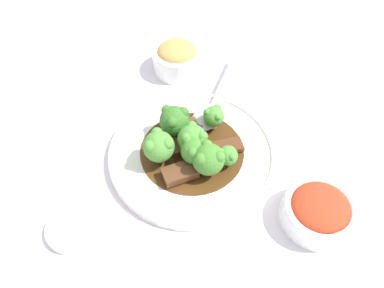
{
  "coord_description": "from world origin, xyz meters",
  "views": [
    {
      "loc": [
        0.14,
        -0.37,
        0.53
      ],
      "look_at": [
        0.0,
        0.0,
        0.03
      ],
      "focal_mm": 35.0,
      "sensor_mm": 36.0,
      "label": 1
    }
  ],
  "objects_px": {
    "broccoli_floret_0": "(208,159)",
    "broccoli_floret_6": "(194,138)",
    "side_bowl_appetizer": "(177,57)",
    "side_bowl_kimchi": "(318,211)",
    "beef_strip_0": "(180,173)",
    "beef_strip_3": "(223,147)",
    "main_plate": "(192,153)",
    "broccoli_floret_3": "(159,146)",
    "broccoli_floret_4": "(194,150)",
    "serving_spoon": "(209,111)",
    "beef_strip_2": "(175,144)",
    "broccoli_floret_2": "(214,116)",
    "beef_strip_1": "(195,129)",
    "broccoli_floret_1": "(174,120)",
    "sauce_dish": "(72,228)",
    "broccoli_floret_5": "(228,155)"
  },
  "relations": [
    {
      "from": "beef_strip_1",
      "to": "broccoli_floret_4",
      "type": "distance_m",
      "value": 0.07
    },
    {
      "from": "broccoli_floret_2",
      "to": "broccoli_floret_4",
      "type": "height_order",
      "value": "broccoli_floret_4"
    },
    {
      "from": "broccoli_floret_2",
      "to": "broccoli_floret_4",
      "type": "xyz_separation_m",
      "value": [
        -0.01,
        -0.08,
        0.0
      ]
    },
    {
      "from": "main_plate",
      "to": "side_bowl_kimchi",
      "type": "bearing_deg",
      "value": -12.63
    },
    {
      "from": "broccoli_floret_4",
      "to": "side_bowl_appetizer",
      "type": "distance_m",
      "value": 0.26
    },
    {
      "from": "beef_strip_1",
      "to": "broccoli_floret_3",
      "type": "height_order",
      "value": "broccoli_floret_3"
    },
    {
      "from": "broccoli_floret_2",
      "to": "broccoli_floret_6",
      "type": "relative_size",
      "value": 0.87
    },
    {
      "from": "main_plate",
      "to": "broccoli_floret_2",
      "type": "bearing_deg",
      "value": 73.42
    },
    {
      "from": "beef_strip_0",
      "to": "beef_strip_3",
      "type": "distance_m",
      "value": 0.09
    },
    {
      "from": "broccoli_floret_1",
      "to": "serving_spoon",
      "type": "xyz_separation_m",
      "value": [
        0.04,
        0.06,
        -0.03
      ]
    },
    {
      "from": "broccoli_floret_4",
      "to": "serving_spoon",
      "type": "height_order",
      "value": "broccoli_floret_4"
    },
    {
      "from": "beef_strip_1",
      "to": "broccoli_floret_0",
      "type": "xyz_separation_m",
      "value": [
        0.05,
        -0.07,
        0.03
      ]
    },
    {
      "from": "beef_strip_2",
      "to": "side_bowl_kimchi",
      "type": "relative_size",
      "value": 0.52
    },
    {
      "from": "broccoli_floret_0",
      "to": "broccoli_floret_6",
      "type": "bearing_deg",
      "value": 138.52
    },
    {
      "from": "beef_strip_3",
      "to": "broccoli_floret_2",
      "type": "relative_size",
      "value": 1.54
    },
    {
      "from": "side_bowl_kimchi",
      "to": "side_bowl_appetizer",
      "type": "height_order",
      "value": "side_bowl_appetizer"
    },
    {
      "from": "beef_strip_0",
      "to": "beef_strip_2",
      "type": "relative_size",
      "value": 1.09
    },
    {
      "from": "beef_strip_1",
      "to": "beef_strip_3",
      "type": "height_order",
      "value": "beef_strip_1"
    },
    {
      "from": "main_plate",
      "to": "beef_strip_2",
      "type": "distance_m",
      "value": 0.03
    },
    {
      "from": "beef_strip_1",
      "to": "beef_strip_2",
      "type": "xyz_separation_m",
      "value": [
        -0.02,
        -0.04,
        0.0
      ]
    },
    {
      "from": "beef_strip_1",
      "to": "side_bowl_appetizer",
      "type": "bearing_deg",
      "value": 121.05
    },
    {
      "from": "beef_strip_0",
      "to": "main_plate",
      "type": "bearing_deg",
      "value": 90.15
    },
    {
      "from": "beef_strip_0",
      "to": "broccoli_floret_3",
      "type": "bearing_deg",
      "value": 155.98
    },
    {
      "from": "beef_strip_1",
      "to": "broccoli_floret_1",
      "type": "distance_m",
      "value": 0.05
    },
    {
      "from": "broccoli_floret_1",
      "to": "sauce_dish",
      "type": "height_order",
      "value": "broccoli_floret_1"
    },
    {
      "from": "beef_strip_3",
      "to": "broccoli_floret_3",
      "type": "xyz_separation_m",
      "value": [
        -0.09,
        -0.06,
        0.03
      ]
    },
    {
      "from": "beef_strip_0",
      "to": "broccoli_floret_6",
      "type": "distance_m",
      "value": 0.06
    },
    {
      "from": "broccoli_floret_3",
      "to": "serving_spoon",
      "type": "bearing_deg",
      "value": 71.09
    },
    {
      "from": "broccoli_floret_4",
      "to": "sauce_dish",
      "type": "relative_size",
      "value": 0.66
    },
    {
      "from": "main_plate",
      "to": "broccoli_floret_2",
      "type": "distance_m",
      "value": 0.07
    },
    {
      "from": "beef_strip_3",
      "to": "broccoli_floret_4",
      "type": "xyz_separation_m",
      "value": [
        -0.04,
        -0.04,
        0.03
      ]
    },
    {
      "from": "beef_strip_0",
      "to": "broccoli_floret_0",
      "type": "xyz_separation_m",
      "value": [
        0.04,
        0.03,
        0.02
      ]
    },
    {
      "from": "beef_strip_1",
      "to": "sauce_dish",
      "type": "bearing_deg",
      "value": -115.76
    },
    {
      "from": "broccoli_floret_6",
      "to": "side_bowl_appetizer",
      "type": "bearing_deg",
      "value": 118.43
    },
    {
      "from": "broccoli_floret_5",
      "to": "beef_strip_1",
      "type": "bearing_deg",
      "value": 147.46
    },
    {
      "from": "broccoli_floret_6",
      "to": "broccoli_floret_4",
      "type": "bearing_deg",
      "value": -68.28
    },
    {
      "from": "side_bowl_kimchi",
      "to": "beef_strip_2",
      "type": "bearing_deg",
      "value": 169.43
    },
    {
      "from": "beef_strip_0",
      "to": "broccoli_floret_2",
      "type": "xyz_separation_m",
      "value": [
        0.02,
        0.12,
        0.02
      ]
    },
    {
      "from": "beef_strip_0",
      "to": "beef_strip_2",
      "type": "xyz_separation_m",
      "value": [
        -0.03,
        0.06,
        -0.0
      ]
    },
    {
      "from": "beef_strip_0",
      "to": "serving_spoon",
      "type": "xyz_separation_m",
      "value": [
        0.0,
        0.15,
        -0.0
      ]
    },
    {
      "from": "beef_strip_3",
      "to": "broccoli_floret_3",
      "type": "height_order",
      "value": "broccoli_floret_3"
    },
    {
      "from": "beef_strip_0",
      "to": "broccoli_floret_3",
      "type": "height_order",
      "value": "broccoli_floret_3"
    },
    {
      "from": "side_bowl_appetizer",
      "to": "broccoli_floret_4",
      "type": "bearing_deg",
      "value": -62.23
    },
    {
      "from": "side_bowl_appetizer",
      "to": "side_bowl_kimchi",
      "type": "bearing_deg",
      "value": -37.91
    },
    {
      "from": "beef_strip_2",
      "to": "broccoli_floret_6",
      "type": "height_order",
      "value": "broccoli_floret_6"
    },
    {
      "from": "broccoli_floret_1",
      "to": "broccoli_floret_4",
      "type": "relative_size",
      "value": 1.09
    },
    {
      "from": "beef_strip_2",
      "to": "side_bowl_kimchi",
      "type": "xyz_separation_m",
      "value": [
        0.25,
        -0.05,
        0.0
      ]
    },
    {
      "from": "beef_strip_3",
      "to": "serving_spoon",
      "type": "distance_m",
      "value": 0.09
    },
    {
      "from": "main_plate",
      "to": "broccoli_floret_3",
      "type": "distance_m",
      "value": 0.07
    },
    {
      "from": "broccoli_floret_4",
      "to": "serving_spoon",
      "type": "xyz_separation_m",
      "value": [
        -0.01,
        0.11,
        -0.03
      ]
    }
  ]
}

